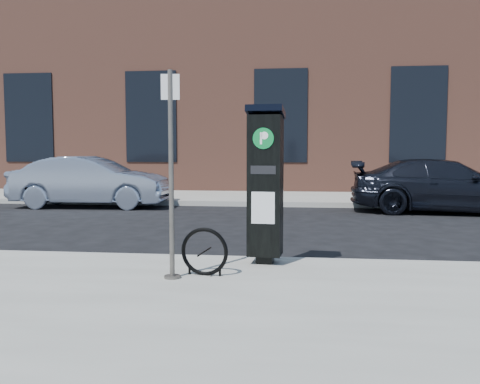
# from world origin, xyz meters

# --- Properties ---
(ground) EXTENTS (120.00, 120.00, 0.00)m
(ground) POSITION_xyz_m (0.00, 0.00, 0.00)
(ground) COLOR black
(ground) RESTS_ON ground
(sidewalk_far) EXTENTS (60.00, 12.00, 0.15)m
(sidewalk_far) POSITION_xyz_m (0.00, 14.00, 0.07)
(sidewalk_far) COLOR gray
(sidewalk_far) RESTS_ON ground
(curb_near) EXTENTS (60.00, 0.12, 0.16)m
(curb_near) POSITION_xyz_m (0.00, -0.02, 0.07)
(curb_near) COLOR #9E9B93
(curb_near) RESTS_ON ground
(curb_far) EXTENTS (60.00, 0.12, 0.16)m
(curb_far) POSITION_xyz_m (0.00, 8.02, 0.07)
(curb_far) COLOR #9E9B93
(curb_far) RESTS_ON ground
(building) EXTENTS (28.00, 10.05, 8.25)m
(building) POSITION_xyz_m (-0.00, 17.00, 4.15)
(building) COLOR brown
(building) RESTS_ON ground
(parking_kiosk) EXTENTS (0.53, 0.48, 2.16)m
(parking_kiosk) POSITION_xyz_m (0.25, -0.35, 1.26)
(parking_kiosk) COLOR black
(parking_kiosk) RESTS_ON sidewalk_near
(sign_pole) EXTENTS (0.22, 0.20, 2.50)m
(sign_pole) POSITION_xyz_m (-0.82, -1.32, 1.39)
(sign_pole) COLOR #4C4743
(sign_pole) RESTS_ON sidewalk_near
(bike_rack) EXTENTS (0.61, 0.12, 0.61)m
(bike_rack) POSITION_xyz_m (-0.46, -1.14, 0.45)
(bike_rack) COLOR black
(bike_rack) RESTS_ON sidewalk_near
(car_silver) EXTENTS (4.69, 1.79, 1.52)m
(car_silver) POSITION_xyz_m (-5.49, 7.32, 0.76)
(car_silver) COLOR #818EA4
(car_silver) RESTS_ON ground
(car_dark) EXTENTS (5.21, 2.47, 1.47)m
(car_dark) POSITION_xyz_m (4.68, 7.13, 0.73)
(car_dark) COLOR black
(car_dark) RESTS_ON ground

